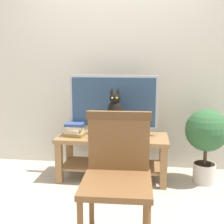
# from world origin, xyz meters

# --- Properties ---
(ground_plane) EXTENTS (12.00, 12.00, 0.00)m
(ground_plane) POSITION_xyz_m (0.00, 0.00, 0.00)
(ground_plane) COLOR #ADA393
(back_wall) EXTENTS (7.00, 0.12, 2.80)m
(back_wall) POSITION_xyz_m (0.00, 0.98, 1.40)
(back_wall) COLOR beige
(back_wall) RESTS_ON ground
(tv_stand) EXTENTS (1.21, 0.50, 0.49)m
(tv_stand) POSITION_xyz_m (0.01, 0.49, 0.34)
(tv_stand) COLOR olive
(tv_stand) RESTS_ON ground
(tv) EXTENTS (0.98, 0.20, 0.67)m
(tv) POSITION_xyz_m (0.01, 0.56, 0.83)
(tv) COLOR #B7B7BC
(tv) RESTS_ON tv_stand
(media_box) EXTENTS (0.43, 0.27, 0.07)m
(media_box) POSITION_xyz_m (0.05, 0.39, 0.52)
(media_box) COLOR #2D2D30
(media_box) RESTS_ON tv_stand
(cat) EXTENTS (0.19, 0.34, 0.48)m
(cat) POSITION_xyz_m (0.06, 0.37, 0.74)
(cat) COLOR black
(cat) RESTS_ON media_box
(wooden_chair) EXTENTS (0.49, 0.49, 0.95)m
(wooden_chair) POSITION_xyz_m (0.20, -0.66, 0.56)
(wooden_chair) COLOR brown
(wooden_chair) RESTS_ON ground
(book_stack) EXTENTS (0.23, 0.20, 0.14)m
(book_stack) POSITION_xyz_m (-0.41, 0.43, 0.56)
(book_stack) COLOR olive
(book_stack) RESTS_ON tv_stand
(potted_plant) EXTENTS (0.45, 0.45, 0.81)m
(potted_plant) POSITION_xyz_m (1.01, 0.50, 0.52)
(potted_plant) COLOR beige
(potted_plant) RESTS_ON ground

